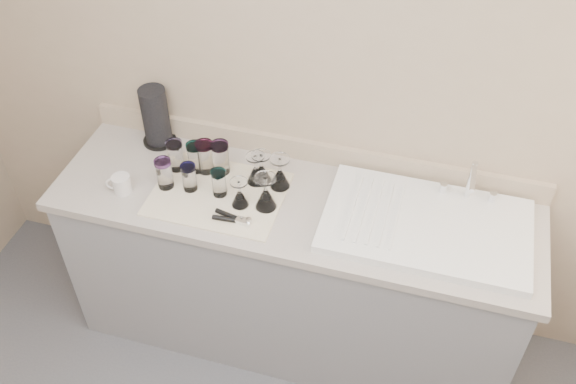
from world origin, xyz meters
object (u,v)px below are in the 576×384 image
(tumbler_cyan, at_px, (195,157))
(white_mug, at_px, (121,184))
(tumbler_lavender, at_px, (219,183))
(tumbler_teal, at_px, (175,155))
(goblet_front_left, at_px, (240,197))
(tumbler_extra, at_px, (205,157))
(goblet_front_right, at_px, (266,197))
(sink_unit, at_px, (427,225))
(tumbler_blue, at_px, (189,177))
(goblet_back_left, at_px, (256,173))
(can_opener, at_px, (232,218))
(tumbler_magenta, at_px, (164,173))
(tumbler_purple, at_px, (221,158))
(paper_towel_roll, at_px, (156,117))
(goblet_extra, at_px, (262,172))
(goblet_back_right, at_px, (280,177))

(tumbler_cyan, bearing_deg, white_mug, -140.76)
(tumbler_lavender, height_order, white_mug, tumbler_lavender)
(tumbler_teal, bearing_deg, goblet_front_left, -22.38)
(tumbler_extra, xyz_separation_m, goblet_front_right, (0.32, -0.14, -0.02))
(tumbler_cyan, bearing_deg, sink_unit, -3.88)
(tumbler_blue, distance_m, goblet_back_left, 0.28)
(tumbler_lavender, relative_size, can_opener, 0.77)
(tumbler_magenta, bearing_deg, white_mug, -156.39)
(tumbler_purple, relative_size, can_opener, 0.94)
(tumbler_extra, relative_size, paper_towel_roll, 0.54)
(tumbler_teal, height_order, white_mug, tumbler_teal)
(tumbler_blue, relative_size, can_opener, 0.79)
(tumbler_purple, bearing_deg, can_opener, -61.45)
(tumbler_teal, xyz_separation_m, tumbler_cyan, (0.09, 0.01, -0.00))
(tumbler_extra, relative_size, goblet_extra, 1.03)
(tumbler_blue, relative_size, goblet_back_right, 0.84)
(tumbler_cyan, bearing_deg, goblet_front_right, -20.47)
(tumbler_blue, bearing_deg, tumbler_purple, 57.94)
(tumbler_lavender, relative_size, tumbler_extra, 0.82)
(goblet_front_left, distance_m, white_mug, 0.51)
(tumbler_purple, xyz_separation_m, white_mug, (-0.36, -0.23, -0.05))
(goblet_back_right, bearing_deg, goblet_front_right, -98.15)
(sink_unit, bearing_deg, tumbler_lavender, -176.80)
(tumbler_magenta, relative_size, paper_towel_roll, 0.50)
(tumbler_cyan, distance_m, goblet_front_left, 0.30)
(sink_unit, relative_size, white_mug, 7.02)
(tumbler_blue, height_order, tumbler_lavender, tumbler_blue)
(tumbler_extra, bearing_deg, sink_unit, -4.51)
(tumbler_purple, height_order, can_opener, tumbler_purple)
(tumbler_extra, height_order, paper_towel_roll, paper_towel_roll)
(sink_unit, height_order, goblet_back_left, sink_unit)
(tumbler_teal, relative_size, tumbler_blue, 1.13)
(tumbler_magenta, distance_m, goblet_back_left, 0.39)
(tumbler_teal, xyz_separation_m, white_mug, (-0.17, -0.20, -0.04))
(tumbler_lavender, xyz_separation_m, white_mug, (-0.41, -0.09, -0.03))
(tumbler_magenta, bearing_deg, tumbler_cyan, 57.46)
(tumbler_cyan, xyz_separation_m, goblet_extra, (0.30, 0.01, -0.02))
(goblet_front_left, relative_size, goblet_extra, 0.88)
(tumbler_cyan, distance_m, tumbler_magenta, 0.16)
(tumbler_lavender, relative_size, goblet_front_left, 0.97)
(tumbler_extra, bearing_deg, goblet_back_right, -1.14)
(can_opener, bearing_deg, tumbler_purple, 118.55)
(tumbler_extra, height_order, goblet_extra, tumbler_extra)
(sink_unit, bearing_deg, goblet_back_right, 173.69)
(tumbler_lavender, height_order, goblet_back_left, goblet_back_left)
(tumbler_blue, bearing_deg, tumbler_lavender, 1.67)
(tumbler_purple, distance_m, tumbler_blue, 0.17)
(tumbler_teal, distance_m, goblet_back_left, 0.36)
(tumbler_blue, bearing_deg, paper_towel_roll, 134.76)
(can_opener, bearing_deg, goblet_front_right, 47.43)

